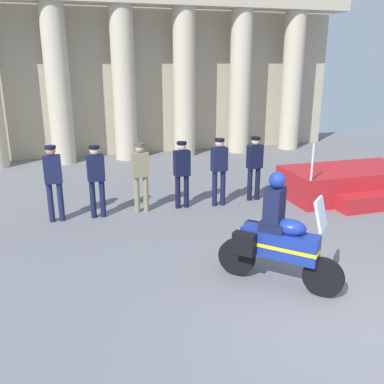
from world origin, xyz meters
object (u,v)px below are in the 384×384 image
(officer_in_row_1, at_px, (96,176))
(officer_in_row_4, at_px, (219,167))
(motorcycle_with_rider, at_px, (275,239))
(reviewing_stand, at_px, (349,184))
(officer_in_row_3, at_px, (182,170))
(officer_in_row_2, at_px, (141,172))
(officer_in_row_0, at_px, (53,178))
(officer_in_row_5, at_px, (255,163))

(officer_in_row_1, xyz_separation_m, officer_in_row_4, (2.99, -0.02, 0.01))
(motorcycle_with_rider, bearing_deg, officer_in_row_1, 168.01)
(reviewing_stand, xyz_separation_m, officer_in_row_3, (-4.51, 0.47, 0.60))
(officer_in_row_2, distance_m, officer_in_row_3, 1.02)
(officer_in_row_0, bearing_deg, officer_in_row_3, 177.08)
(officer_in_row_1, relative_size, officer_in_row_5, 1.02)
(officer_in_row_0, height_order, officer_in_row_2, officer_in_row_0)
(officer_in_row_4, bearing_deg, officer_in_row_3, -10.45)
(officer_in_row_3, height_order, officer_in_row_5, officer_in_row_5)
(officer_in_row_5, relative_size, motorcycle_with_rider, 0.88)
(officer_in_row_1, distance_m, officer_in_row_4, 2.99)
(reviewing_stand, height_order, officer_in_row_5, reviewing_stand)
(officer_in_row_0, bearing_deg, reviewing_stand, 172.66)
(officer_in_row_4, distance_m, officer_in_row_5, 1.05)
(reviewing_stand, relative_size, motorcycle_with_rider, 1.79)
(reviewing_stand, bearing_deg, motorcycle_with_rider, -138.74)
(officer_in_row_0, relative_size, officer_in_row_4, 1.02)
(officer_in_row_4, relative_size, motorcycle_with_rider, 0.90)
(officer_in_row_0, xyz_separation_m, officer_in_row_3, (3.00, 0.07, -0.05))
(motorcycle_with_rider, bearing_deg, officer_in_row_3, 141.98)
(officer_in_row_1, distance_m, officer_in_row_2, 1.04)
(reviewing_stand, xyz_separation_m, officer_in_row_5, (-2.55, 0.53, 0.61))
(officer_in_row_1, xyz_separation_m, officer_in_row_2, (1.04, 0.08, -0.01))
(motorcycle_with_rider, bearing_deg, reviewing_stand, 87.21)
(officer_in_row_0, relative_size, officer_in_row_3, 1.05)
(officer_in_row_2, bearing_deg, officer_in_row_5, 176.83)
(officer_in_row_2, distance_m, motorcycle_with_rider, 4.31)
(officer_in_row_2, bearing_deg, motorcycle_with_rider, 105.41)
(reviewing_stand, height_order, officer_in_row_3, reviewing_stand)
(officer_in_row_3, height_order, motorcycle_with_rider, motorcycle_with_rider)
(officer_in_row_3, relative_size, officer_in_row_5, 1.00)
(officer_in_row_2, bearing_deg, reviewing_stand, 170.85)
(reviewing_stand, xyz_separation_m, officer_in_row_0, (-7.51, 0.40, 0.66))
(officer_in_row_1, height_order, officer_in_row_3, officer_in_row_1)
(officer_in_row_2, bearing_deg, officer_in_row_1, -0.05)
(officer_in_row_0, distance_m, officer_in_row_5, 4.96)
(officer_in_row_3, bearing_deg, motorcycle_with_rider, 91.77)
(officer_in_row_0, distance_m, officer_in_row_3, 3.00)
(officer_in_row_3, bearing_deg, reviewing_stand, 169.73)
(officer_in_row_0, xyz_separation_m, officer_in_row_4, (3.93, -0.03, -0.02))
(officer_in_row_2, relative_size, officer_in_row_4, 0.98)
(officer_in_row_5, bearing_deg, officer_in_row_4, 4.34)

